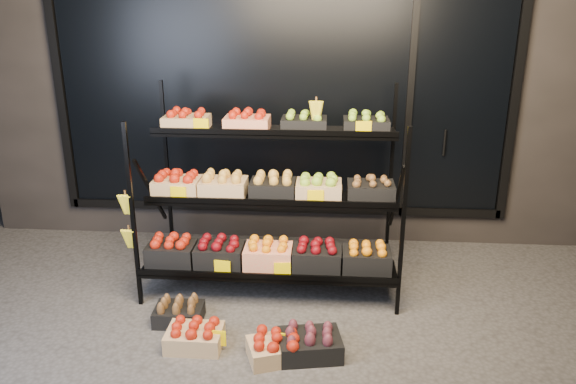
# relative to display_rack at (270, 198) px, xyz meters

# --- Properties ---
(ground) EXTENTS (24.00, 24.00, 0.00)m
(ground) POSITION_rel_display_rack_xyz_m (0.01, -0.60, -0.79)
(ground) COLOR #514F4C
(ground) RESTS_ON ground
(building) EXTENTS (6.00, 2.08, 3.50)m
(building) POSITION_rel_display_rack_xyz_m (0.01, 1.99, 0.96)
(building) COLOR #2D2826
(building) RESTS_ON ground
(display_rack) EXTENTS (2.18, 1.02, 1.67)m
(display_rack) POSITION_rel_display_rack_xyz_m (0.00, 0.00, 0.00)
(display_rack) COLOR black
(display_rack) RESTS_ON ground
(tag_floor_a) EXTENTS (0.13, 0.01, 0.12)m
(tag_floor_a) POSITION_rel_display_rack_xyz_m (-0.27, -1.00, -0.73)
(tag_floor_a) COLOR #F5D000
(tag_floor_a) RESTS_ON ground
(tag_floor_b) EXTENTS (0.13, 0.01, 0.12)m
(tag_floor_b) POSITION_rel_display_rack_xyz_m (0.19, -1.00, -0.73)
(tag_floor_b) COLOR #F5D000
(tag_floor_b) RESTS_ON ground
(floor_crate_left) EXTENTS (0.39, 0.29, 0.20)m
(floor_crate_left) POSITION_rel_display_rack_xyz_m (-0.44, -0.97, -0.69)
(floor_crate_left) COLOR tan
(floor_crate_left) RESTS_ON ground
(floor_crate_midleft) EXTENTS (0.37, 0.28, 0.19)m
(floor_crate_midleft) POSITION_rel_display_rack_xyz_m (-0.64, -0.66, -0.70)
(floor_crate_midleft) COLOR black
(floor_crate_midleft) RESTS_ON ground
(floor_crate_midright) EXTENTS (0.45, 0.39, 0.19)m
(floor_crate_midright) POSITION_rel_display_rack_xyz_m (0.15, -1.06, -0.70)
(floor_crate_midright) COLOR tan
(floor_crate_midright) RESTS_ON ground
(floor_crate_right) EXTENTS (0.47, 0.38, 0.21)m
(floor_crate_right) POSITION_rel_display_rack_xyz_m (0.38, -1.00, -0.69)
(floor_crate_right) COLOR black
(floor_crate_right) RESTS_ON ground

